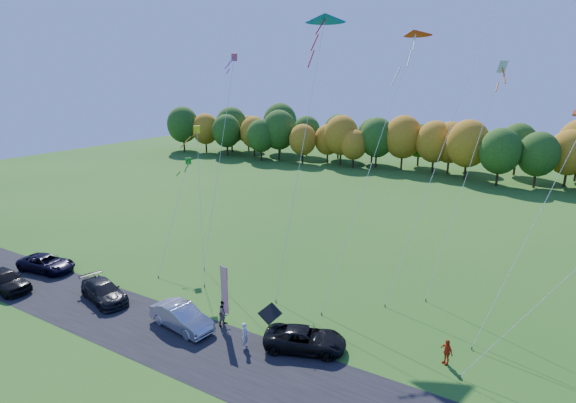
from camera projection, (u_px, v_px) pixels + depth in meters
The scene contains 21 objects.
ground at pixel (243, 320), 30.67m from camera, with size 160.00×160.00×0.00m, color #215516.
asphalt_strip at pixel (205, 349), 27.35m from camera, with size 90.00×6.00×0.01m, color black.
tree_line at pixel (434, 176), 76.35m from camera, with size 116.00×12.00×10.00m, color #1E4711, non-canonical shape.
black_suv at pixel (305, 339), 27.21m from camera, with size 2.30×4.98×1.38m, color black.
silver_sedan at pixel (182, 317), 29.54m from camera, with size 1.68×4.83×1.59m, color #ACACB1.
dark_truck_a at pixel (104, 291), 33.24m from camera, with size 2.02×4.98×1.44m, color black.
dark_truck_b at pixel (4, 280), 34.86m from camera, with size 1.99×4.94×1.68m, color black.
dark_suv_west at pixel (46, 263), 38.39m from camera, with size 2.31×5.01×1.39m, color black.
person_tailgate_a at pixel (245, 335), 27.35m from camera, with size 0.61×0.40×1.66m, color silver.
person_tailgate_b at pixel (224, 312), 29.87m from camera, with size 0.88×0.68×1.81m, color gray.
person_east at pixel (447, 352), 25.81m from camera, with size 0.91×0.38×1.54m, color red.
feather_flag at pixel (224, 289), 29.21m from camera, with size 0.58×0.10×4.40m.
kite_delta_blue at pixel (304, 141), 35.70m from camera, with size 3.85×12.81×22.88m.
kite_parafoil_orange at pixel (456, 111), 33.07m from camera, with size 6.58×13.51×27.57m.
kite_delta_red at pixel (371, 165), 32.21m from camera, with size 3.69×10.57×20.46m.
kite_parafoil_rainbow at pixel (532, 229), 27.44m from camera, with size 6.05×7.83×14.41m.
kite_diamond_yellow at pixel (200, 203), 37.25m from camera, with size 5.08×5.66×12.37m.
kite_diamond_green at pixel (174, 215), 39.09m from camera, with size 2.45×6.91×9.31m.
kite_diamond_white at pixel (464, 184), 32.70m from camera, with size 3.47×6.40×17.65m.
kite_diamond_pink at pixel (220, 160), 39.38m from camera, with size 1.72×7.28×18.47m.
kite_diamond_blue_low at pixel (529, 312), 23.93m from camera, with size 6.12×4.40×8.23m.
Camera 1 is at (16.58, -22.08, 15.93)m, focal length 28.00 mm.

